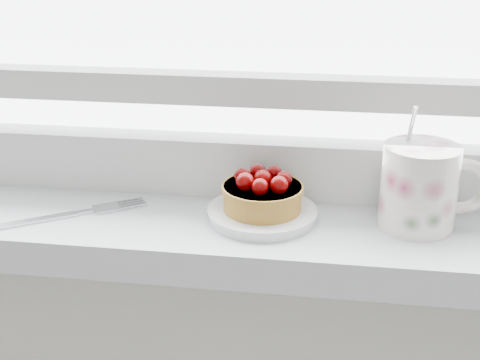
% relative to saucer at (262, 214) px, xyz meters
% --- Properties ---
extents(saucer, '(0.12, 0.12, 0.01)m').
position_rel_saucer_xyz_m(saucer, '(0.00, 0.00, 0.00)').
color(saucer, white).
rests_on(saucer, windowsill).
extents(raspberry_tart, '(0.09, 0.09, 0.05)m').
position_rel_saucer_xyz_m(raspberry_tart, '(0.00, -0.00, 0.03)').
color(raspberry_tart, '#936420').
rests_on(raspberry_tart, saucer).
extents(floral_mug, '(0.12, 0.09, 0.13)m').
position_rel_saucer_xyz_m(floral_mug, '(0.17, 0.01, 0.04)').
color(floral_mug, white).
rests_on(floral_mug, windowsill).
extents(fork, '(0.17, 0.12, 0.00)m').
position_rel_saucer_xyz_m(fork, '(-0.22, -0.03, -0.00)').
color(fork, silver).
rests_on(fork, windowsill).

